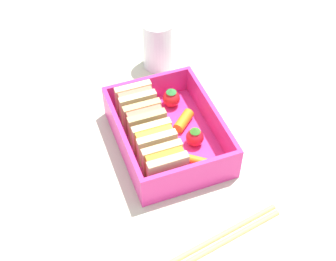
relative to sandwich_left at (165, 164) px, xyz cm
name	(u,v)px	position (x,y,z in cm)	size (l,w,h in cm)	color
ground_plane	(168,148)	(6.01, -2.65, -4.50)	(120.00, 120.00, 2.00)	beige
bento_tray	(168,141)	(6.01, -2.65, -2.90)	(17.83, 13.60, 1.20)	#E3308E
bento_rim	(168,128)	(6.01, -2.65, -0.28)	(17.83, 13.60, 4.05)	#E3308E
sandwich_left	(165,164)	(0.00, 0.00, 0.00)	(3.23, 5.31, 4.60)	#DEC389
sandwich_center_left	(155,142)	(4.01, 0.00, 0.00)	(3.23, 5.31, 4.60)	beige
sandwich_center	(145,121)	(8.02, 0.00, 0.00)	(3.23, 5.31, 4.60)	tan
sandwich_center_right	(136,102)	(12.03, 0.00, 0.00)	(3.23, 5.31, 4.60)	beige
carrot_stick_far_left	(200,161)	(0.25, -5.10, -1.79)	(1.03, 1.03, 3.87)	orange
strawberry_left	(195,137)	(3.76, -5.72, -0.95)	(2.46, 2.46, 3.06)	red
carrot_stick_left	(184,121)	(7.65, -5.63, -1.53)	(1.55, 1.55, 3.64)	orange
strawberry_far_left	(171,98)	(12.01, -5.41, -0.90)	(2.57, 2.57, 3.17)	red
chopstick_pair	(219,240)	(-10.61, -2.94, -3.15)	(4.72, 18.02, 0.70)	tan
drinking_glass	(158,44)	(22.99, -7.30, 0.60)	(5.06, 5.06, 8.20)	white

